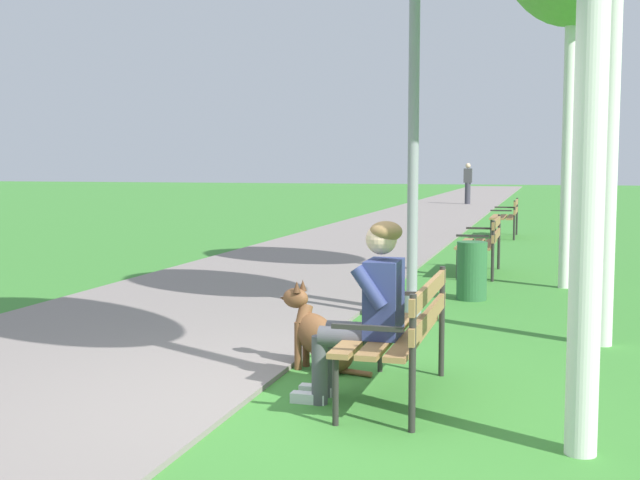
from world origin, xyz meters
name	(u,v)px	position (x,y,z in m)	size (l,w,h in m)	color
ground_plane	(301,410)	(0.00, 0.00, 0.00)	(120.00, 120.00, 0.00)	#3D8433
paved_path	(440,209)	(-2.22, 24.00, 0.02)	(3.65, 60.00, 0.04)	gray
park_bench_near	(403,326)	(0.60, 0.44, 0.51)	(0.55, 1.50, 0.85)	olive
park_bench_mid	(483,240)	(0.62, 7.09, 0.51)	(0.55, 1.50, 0.85)	olive
park_bench_far	(507,214)	(0.64, 13.47, 0.51)	(0.55, 1.50, 0.85)	olive
person_seated_on_near_bench	(368,305)	(0.39, 0.27, 0.68)	(0.74, 0.49, 1.25)	#4C4C51
dog_brown	(321,338)	(-0.15, 1.03, 0.26)	(0.82, 0.39, 0.71)	brown
lamp_post_near	(414,111)	(0.21, 3.20, 2.15)	(0.24, 0.24, 4.16)	gray
litter_bin	(472,271)	(0.67, 4.78, 0.35)	(0.36, 0.36, 0.70)	#2D6638
pedestrian_distant	(468,184)	(-1.61, 27.60, 0.84)	(0.32, 0.22, 1.65)	#383842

